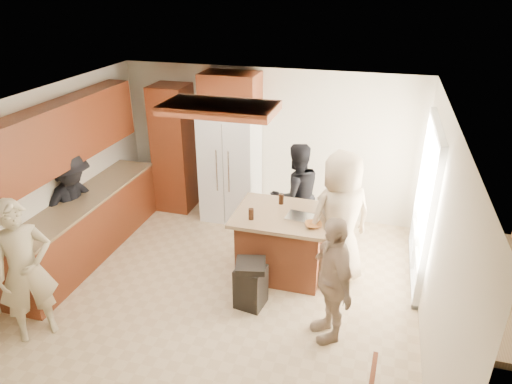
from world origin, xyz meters
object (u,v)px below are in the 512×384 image
(person_behind_right, at_px, (340,219))
(refrigerator, at_px, (231,167))
(person_side_right, at_px, (332,279))
(person_front_left, at_px, (25,271))
(person_counter, at_px, (74,206))
(trash_bin, at_px, (251,284))
(kitchen_island, at_px, (282,243))
(person_behind_left, at_px, (296,195))

(person_behind_right, height_order, refrigerator, person_behind_right)
(person_behind_right, height_order, person_side_right, person_behind_right)
(person_front_left, bearing_deg, person_counter, 58.73)
(refrigerator, height_order, trash_bin, refrigerator)
(kitchen_island, bearing_deg, person_front_left, -141.60)
(person_side_right, distance_m, refrigerator, 3.20)
(person_behind_left, distance_m, kitchen_island, 0.89)
(kitchen_island, height_order, trash_bin, kitchen_island)
(kitchen_island, bearing_deg, person_side_right, -53.27)
(person_front_left, distance_m, person_side_right, 3.38)
(person_behind_left, xyz_separation_m, kitchen_island, (-0.02, -0.82, -0.35))
(refrigerator, xyz_separation_m, kitchen_island, (1.21, -1.42, -0.43))
(trash_bin, bearing_deg, refrigerator, 114.13)
(person_behind_left, bearing_deg, person_counter, -13.00)
(person_behind_right, relative_size, refrigerator, 1.03)
(person_counter, relative_size, kitchen_island, 1.27)
(person_behind_right, bearing_deg, kitchen_island, -32.08)
(person_behind_right, xyz_separation_m, kitchen_island, (-0.75, -0.04, -0.45))
(person_counter, distance_m, kitchen_island, 3.02)
(person_counter, relative_size, trash_bin, 2.58)
(refrigerator, bearing_deg, person_counter, -134.56)
(trash_bin, bearing_deg, person_behind_left, 81.84)
(person_side_right, xyz_separation_m, kitchen_island, (-0.80, 1.07, -0.29))
(person_counter, xyz_separation_m, refrigerator, (1.76, 1.79, 0.09))
(refrigerator, distance_m, trash_bin, 2.51)
(refrigerator, relative_size, trash_bin, 2.86)
(person_side_right, relative_size, trash_bin, 2.44)
(person_front_left, height_order, person_behind_right, person_behind_right)
(person_behind_left, distance_m, person_side_right, 2.04)
(person_front_left, relative_size, kitchen_island, 1.34)
(person_behind_left, height_order, kitchen_island, person_behind_left)
(person_behind_right, distance_m, person_counter, 3.75)
(person_side_right, bearing_deg, person_front_left, -102.57)
(person_front_left, height_order, person_counter, person_front_left)
(person_front_left, bearing_deg, person_behind_left, -1.08)
(trash_bin, bearing_deg, kitchen_island, 75.03)
(person_front_left, xyz_separation_m, kitchen_island, (2.46, 1.95, -0.38))
(person_behind_right, height_order, trash_bin, person_behind_right)
(person_front_left, distance_m, person_behind_right, 3.78)
(person_behind_left, relative_size, trash_bin, 2.60)
(person_behind_left, relative_size, person_behind_right, 0.88)
(person_counter, height_order, trash_bin, person_counter)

